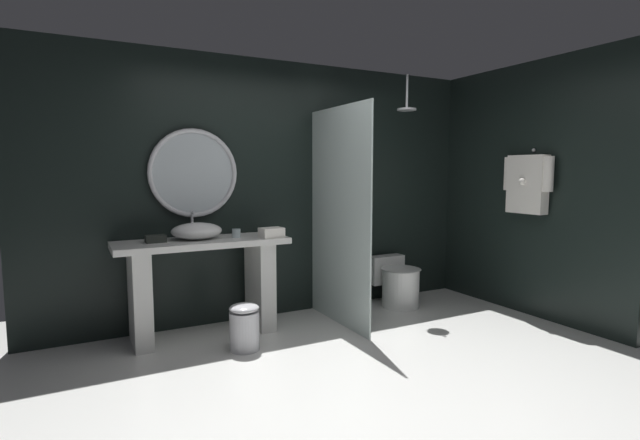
% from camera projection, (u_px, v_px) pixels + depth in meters
% --- Properties ---
extents(ground_plane, '(5.76, 5.76, 0.00)m').
position_uv_depth(ground_plane, '(380.00, 383.00, 3.37)').
color(ground_plane, silver).
extents(back_wall_panel, '(4.80, 0.10, 2.60)m').
position_uv_depth(back_wall_panel, '(276.00, 190.00, 4.90)').
color(back_wall_panel, black).
rests_on(back_wall_panel, ground_plane).
extents(side_wall_right, '(0.10, 2.47, 2.60)m').
position_uv_depth(side_wall_right, '(524.00, 190.00, 4.99)').
color(side_wall_right, black).
rests_on(side_wall_right, ground_plane).
extents(vanity_counter, '(1.52, 0.54, 0.88)m').
position_uv_depth(vanity_counter, '(203.00, 277.00, 4.29)').
color(vanity_counter, silver).
rests_on(vanity_counter, ground_plane).
extents(vessel_sink, '(0.45, 0.37, 0.24)m').
position_uv_depth(vessel_sink, '(197.00, 231.00, 4.26)').
color(vessel_sink, white).
rests_on(vessel_sink, vanity_counter).
extents(tumbler_cup, '(0.08, 0.08, 0.08)m').
position_uv_depth(tumbler_cup, '(236.00, 233.00, 4.37)').
color(tumbler_cup, silver).
rests_on(tumbler_cup, vanity_counter).
extents(tissue_box, '(0.17, 0.12, 0.06)m').
position_uv_depth(tissue_box, '(156.00, 239.00, 4.08)').
color(tissue_box, '#282D28').
rests_on(tissue_box, vanity_counter).
extents(round_wall_mirror, '(0.83, 0.04, 0.83)m').
position_uv_depth(round_wall_mirror, '(194.00, 173.00, 4.41)').
color(round_wall_mirror, silver).
extents(shower_glass_panel, '(0.02, 1.11, 2.11)m').
position_uv_depth(shower_glass_panel, '(339.00, 217.00, 4.59)').
color(shower_glass_panel, silver).
rests_on(shower_glass_panel, ground_plane).
extents(rain_shower_head, '(0.20, 0.20, 0.37)m').
position_uv_depth(rain_shower_head, '(407.00, 106.00, 4.98)').
color(rain_shower_head, silver).
extents(hanging_bathrobe, '(0.20, 0.56, 0.66)m').
position_uv_depth(hanging_bathrobe, '(527.00, 182.00, 4.79)').
color(hanging_bathrobe, silver).
extents(toilet, '(0.43, 0.59, 0.53)m').
position_uv_depth(toilet, '(397.00, 283.00, 5.27)').
color(toilet, white).
rests_on(toilet, ground_plane).
extents(waste_bin, '(0.25, 0.25, 0.40)m').
position_uv_depth(waste_bin, '(244.00, 327.00, 3.97)').
color(waste_bin, silver).
rests_on(waste_bin, ground_plane).
extents(folded_hand_towel, '(0.22, 0.17, 0.09)m').
position_uv_depth(folded_hand_towel, '(271.00, 233.00, 4.37)').
color(folded_hand_towel, silver).
rests_on(folded_hand_towel, vanity_counter).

